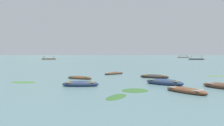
{
  "coord_description": "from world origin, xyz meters",
  "views": [
    {
      "loc": [
        -1.06,
        -4.61,
        3.31
      ],
      "look_at": [
        1.4,
        47.38,
        1.06
      ],
      "focal_mm": 31.97,
      "sensor_mm": 36.0,
      "label": 1
    }
  ],
  "objects_px": {
    "rowboat_2": "(186,91)",
    "rowboat_6": "(81,84)",
    "ferry_1": "(196,59)",
    "rowboat_0": "(80,78)",
    "ferry_0": "(49,59)",
    "rowboat_1": "(114,73)",
    "rowboat_3": "(154,77)",
    "rowboat_4": "(164,82)",
    "ferry_2": "(183,57)"
  },
  "relations": [
    {
      "from": "rowboat_1",
      "to": "rowboat_3",
      "type": "distance_m",
      "value": 7.56
    },
    {
      "from": "rowboat_3",
      "to": "ferry_0",
      "type": "bearing_deg",
      "value": 112.23
    },
    {
      "from": "rowboat_3",
      "to": "ferry_1",
      "type": "bearing_deg",
      "value": 61.44
    },
    {
      "from": "ferry_1",
      "to": "rowboat_0",
      "type": "bearing_deg",
      "value": -123.01
    },
    {
      "from": "rowboat_0",
      "to": "rowboat_2",
      "type": "height_order",
      "value": "rowboat_2"
    },
    {
      "from": "rowboat_4",
      "to": "rowboat_2",
      "type": "bearing_deg",
      "value": -84.63
    },
    {
      "from": "rowboat_4",
      "to": "ferry_0",
      "type": "xyz_separation_m",
      "value": [
        -41.38,
        108.73,
        0.2
      ]
    },
    {
      "from": "ferry_0",
      "to": "ferry_1",
      "type": "xyz_separation_m",
      "value": [
        93.23,
        -8.15,
        0.0
      ]
    },
    {
      "from": "rowboat_4",
      "to": "rowboat_0",
      "type": "bearing_deg",
      "value": 150.79
    },
    {
      "from": "rowboat_6",
      "to": "ferry_1",
      "type": "relative_size",
      "value": 0.44
    },
    {
      "from": "rowboat_6",
      "to": "ferry_2",
      "type": "relative_size",
      "value": 0.36
    },
    {
      "from": "rowboat_1",
      "to": "rowboat_2",
      "type": "xyz_separation_m",
      "value": [
        5.32,
        -16.18,
        0.02
      ]
    },
    {
      "from": "rowboat_4",
      "to": "ferry_0",
      "type": "height_order",
      "value": "ferry_0"
    },
    {
      "from": "ferry_0",
      "to": "rowboat_4",
      "type": "bearing_deg",
      "value": -69.16
    },
    {
      "from": "rowboat_1",
      "to": "rowboat_3",
      "type": "relative_size",
      "value": 0.89
    },
    {
      "from": "rowboat_6",
      "to": "ferry_1",
      "type": "bearing_deg",
      "value": 58.93
    },
    {
      "from": "rowboat_3",
      "to": "rowboat_6",
      "type": "xyz_separation_m",
      "value": [
        -9.6,
        -6.84,
        0.02
      ]
    },
    {
      "from": "rowboat_6",
      "to": "ferry_0",
      "type": "xyz_separation_m",
      "value": [
        -32.29,
        109.33,
        0.23
      ]
    },
    {
      "from": "rowboat_6",
      "to": "rowboat_4",
      "type": "bearing_deg",
      "value": 3.78
    },
    {
      "from": "rowboat_1",
      "to": "ferry_0",
      "type": "height_order",
      "value": "ferry_0"
    },
    {
      "from": "rowboat_2",
      "to": "rowboat_4",
      "type": "height_order",
      "value": "rowboat_4"
    },
    {
      "from": "rowboat_0",
      "to": "rowboat_2",
      "type": "distance_m",
      "value": 14.48
    },
    {
      "from": "rowboat_0",
      "to": "rowboat_1",
      "type": "height_order",
      "value": "rowboat_1"
    },
    {
      "from": "ferry_1",
      "to": "rowboat_4",
      "type": "bearing_deg",
      "value": -117.28
    },
    {
      "from": "rowboat_3",
      "to": "ferry_1",
      "type": "height_order",
      "value": "ferry_1"
    },
    {
      "from": "rowboat_1",
      "to": "rowboat_6",
      "type": "bearing_deg",
      "value": -109.11
    },
    {
      "from": "rowboat_1",
      "to": "ferry_1",
      "type": "bearing_deg",
      "value": 57.49
    },
    {
      "from": "rowboat_0",
      "to": "ferry_1",
      "type": "relative_size",
      "value": 0.43
    },
    {
      "from": "rowboat_4",
      "to": "ferry_2",
      "type": "height_order",
      "value": "ferry_2"
    },
    {
      "from": "rowboat_1",
      "to": "ferry_0",
      "type": "bearing_deg",
      "value": 110.58
    },
    {
      "from": "rowboat_6",
      "to": "ferry_1",
      "type": "distance_m",
      "value": 118.11
    },
    {
      "from": "rowboat_2",
      "to": "ferry_2",
      "type": "bearing_deg",
      "value": 67.71
    },
    {
      "from": "rowboat_3",
      "to": "rowboat_6",
      "type": "bearing_deg",
      "value": -144.51
    },
    {
      "from": "rowboat_0",
      "to": "rowboat_4",
      "type": "xyz_separation_m",
      "value": [
        9.88,
        -5.53,
        0.08
      ]
    },
    {
      "from": "rowboat_2",
      "to": "rowboat_6",
      "type": "height_order",
      "value": "rowboat_6"
    },
    {
      "from": "ferry_0",
      "to": "ferry_2",
      "type": "xyz_separation_m",
      "value": [
        115.3,
        65.88,
        -0.0
      ]
    },
    {
      "from": "rowboat_3",
      "to": "ferry_1",
      "type": "distance_m",
      "value": 107.4
    },
    {
      "from": "rowboat_3",
      "to": "ferry_2",
      "type": "height_order",
      "value": "ferry_2"
    },
    {
      "from": "rowboat_0",
      "to": "rowboat_3",
      "type": "xyz_separation_m",
      "value": [
        10.39,
        0.71,
        0.03
      ]
    },
    {
      "from": "ferry_1",
      "to": "rowboat_6",
      "type": "bearing_deg",
      "value": -121.07
    },
    {
      "from": "rowboat_1",
      "to": "rowboat_4",
      "type": "xyz_separation_m",
      "value": [
        4.88,
        -11.55,
        0.08
      ]
    },
    {
      "from": "rowboat_2",
      "to": "rowboat_4",
      "type": "distance_m",
      "value": 4.66
    },
    {
      "from": "rowboat_4",
      "to": "ferry_2",
      "type": "xyz_separation_m",
      "value": [
        73.92,
        174.61,
        0.2
      ]
    },
    {
      "from": "rowboat_6",
      "to": "ferry_0",
      "type": "distance_m",
      "value": 114.0
    },
    {
      "from": "rowboat_0",
      "to": "rowboat_4",
      "type": "distance_m",
      "value": 11.32
    },
    {
      "from": "rowboat_1",
      "to": "rowboat_4",
      "type": "bearing_deg",
      "value": -67.08
    },
    {
      "from": "rowboat_0",
      "to": "ferry_1",
      "type": "xyz_separation_m",
      "value": [
        61.74,
        95.05,
        0.28
      ]
    },
    {
      "from": "rowboat_4",
      "to": "rowboat_6",
      "type": "xyz_separation_m",
      "value": [
        -9.09,
        -0.6,
        -0.03
      ]
    },
    {
      "from": "rowboat_3",
      "to": "rowboat_4",
      "type": "height_order",
      "value": "rowboat_4"
    },
    {
      "from": "rowboat_6",
      "to": "ferry_0",
      "type": "bearing_deg",
      "value": 106.45
    }
  ]
}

